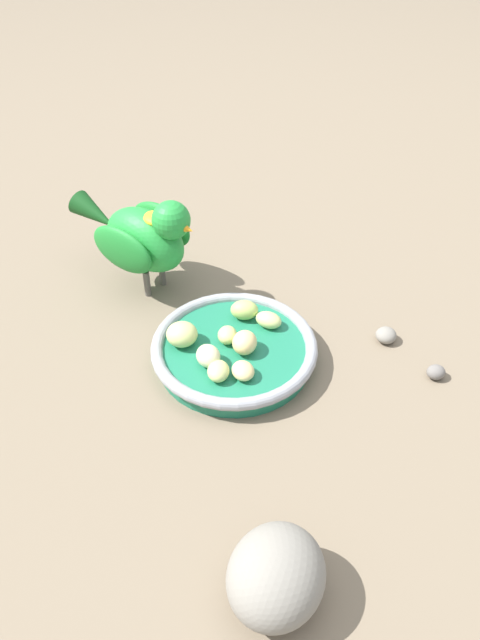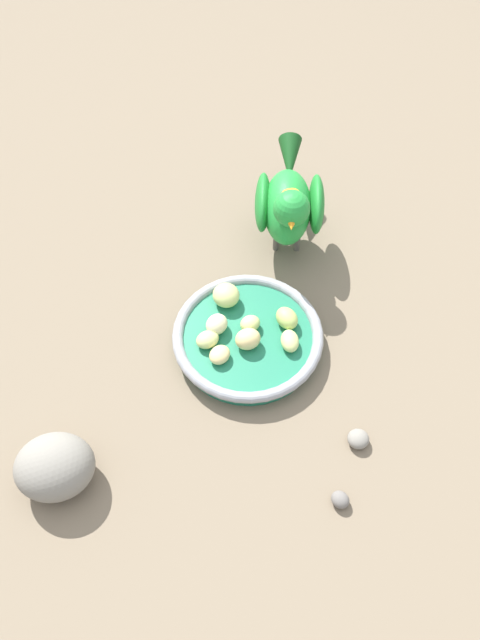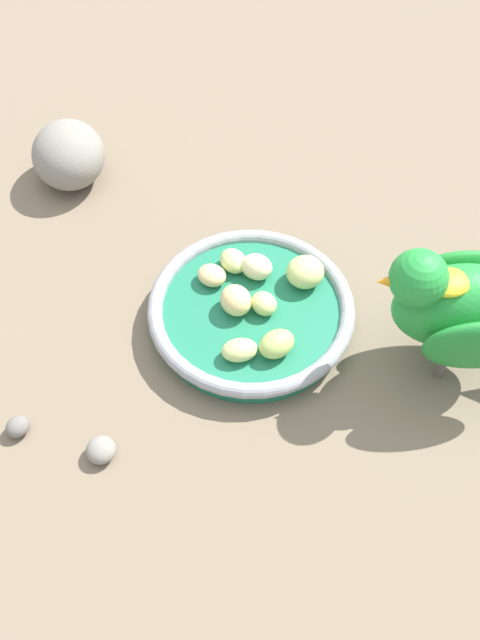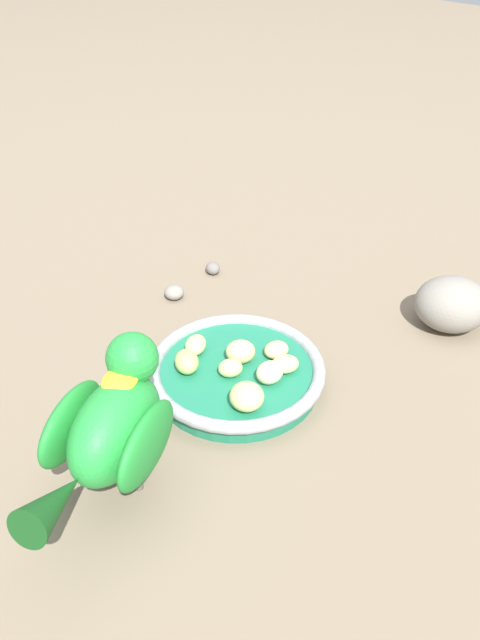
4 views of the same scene
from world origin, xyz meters
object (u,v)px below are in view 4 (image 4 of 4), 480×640
(apple_piece_3, at_px, (285,364))
(feeding_bowl, at_px, (236,373))
(pebble_0, at_px, (174,292))
(pebble_1, at_px, (213,268))
(apple_piece_5, at_px, (196,345))
(apple_piece_0, at_px, (230,368))
(apple_piece_6, at_px, (241,352))
(rock_large, at_px, (452,304))
(apple_piece_1, at_px, (247,397))
(apple_piece_7, at_px, (187,362))
(apple_piece_2, at_px, (276,350))
(parrot, at_px, (110,426))
(apple_piece_4, at_px, (268,374))

(apple_piece_3, bearing_deg, feeding_bowl, -55.32)
(pebble_0, bearing_deg, pebble_1, 179.49)
(apple_piece_5, xyz_separation_m, pebble_1, (-0.17, -0.11, -0.02))
(apple_piece_0, distance_m, apple_piece_6, 0.03)
(rock_large, bearing_deg, feeding_bowl, -29.33)
(apple_piece_1, relative_size, pebble_0, 1.42)
(feeding_bowl, bearing_deg, rock_large, 150.67)
(apple_piece_6, bearing_deg, pebble_0, -113.01)
(apple_piece_1, relative_size, apple_piece_7, 1.08)
(apple_piece_1, bearing_deg, pebble_1, -133.20)
(apple_piece_2, xyz_separation_m, apple_piece_7, (0.08, -0.06, 0.00))
(apple_piece_6, bearing_deg, apple_piece_5, -69.99)
(pebble_0, relative_size, pebble_1, 1.20)
(apple_piece_3, relative_size, pebble_0, 1.17)
(apple_piece_0, bearing_deg, feeding_bowl, -174.11)
(apple_piece_0, height_order, apple_piece_2, apple_piece_0)
(apple_piece_1, xyz_separation_m, apple_piece_7, (-0.01, -0.09, -0.00))
(apple_piece_0, relative_size, apple_piece_1, 0.72)
(apple_piece_7, distance_m, pebble_1, 0.24)
(apple_piece_0, bearing_deg, apple_piece_2, 160.96)
(apple_piece_2, xyz_separation_m, pebble_0, (-0.04, -0.19, -0.02))
(pebble_0, bearing_deg, feeding_bowl, 63.80)
(feeding_bowl, relative_size, pebble_1, 9.11)
(feeding_bowl, height_order, apple_piece_1, apple_piece_1)
(apple_piece_6, relative_size, apple_piece_7, 0.96)
(feeding_bowl, xyz_separation_m, pebble_1, (-0.16, -0.17, -0.01))
(apple_piece_3, height_order, apple_piece_7, apple_piece_7)
(apple_piece_0, height_order, apple_piece_7, apple_piece_7)
(parrot, distance_m, pebble_0, 0.33)
(apple_piece_0, xyz_separation_m, rock_large, (-0.26, 0.14, 0.00))
(apple_piece_6, distance_m, pebble_0, 0.18)
(apple_piece_6, relative_size, parrot, 0.16)
(apple_piece_3, bearing_deg, apple_piece_4, -6.43)
(apple_piece_7, height_order, pebble_0, apple_piece_7)
(apple_piece_0, distance_m, pebble_1, 0.24)
(apple_piece_3, distance_m, apple_piece_4, 0.03)
(apple_piece_5, relative_size, pebble_1, 1.52)
(apple_piece_3, relative_size, parrot, 0.15)
(apple_piece_2, xyz_separation_m, parrot, (0.23, -0.01, 0.05))
(parrot, bearing_deg, apple_piece_2, -21.20)
(pebble_1, bearing_deg, apple_piece_6, 48.05)
(apple_piece_4, height_order, pebble_1, apple_piece_4)
(apple_piece_7, relative_size, pebble_1, 1.58)
(apple_piece_2, distance_m, pebble_1, 0.22)
(apple_piece_1, relative_size, rock_large, 0.41)
(apple_piece_2, bearing_deg, feeding_bowl, -24.85)
(apple_piece_0, distance_m, apple_piece_7, 0.05)
(apple_piece_1, distance_m, apple_piece_5, 0.11)
(apple_piece_2, xyz_separation_m, apple_piece_5, (0.05, -0.08, 0.00))
(apple_piece_0, xyz_separation_m, apple_piece_7, (0.02, -0.04, 0.00))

